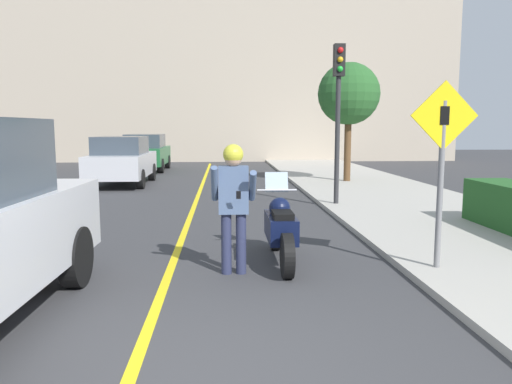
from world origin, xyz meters
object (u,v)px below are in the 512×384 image
(person_biker, at_px, (233,195))
(street_tree, at_px, (349,94))
(parked_car_silver, at_px, (122,160))
(motorcycle, at_px, (281,229))
(traffic_light, at_px, (338,94))
(parked_car_green, at_px, (146,152))
(crossing_sign, at_px, (442,157))

(person_biker, bearing_deg, street_tree, 68.54)
(street_tree, bearing_deg, parked_car_silver, 178.66)
(motorcycle, bearing_deg, traffic_light, 68.48)
(motorcycle, xyz_separation_m, parked_car_green, (-4.41, 16.08, 0.36))
(motorcycle, distance_m, parked_car_green, 16.68)
(parked_car_silver, relative_size, parked_car_green, 1.00)
(motorcycle, bearing_deg, parked_car_silver, 112.74)
(crossing_sign, xyz_separation_m, parked_car_silver, (-6.42, 11.18, -0.75))
(motorcycle, bearing_deg, parked_car_green, 105.35)
(traffic_light, bearing_deg, parked_car_green, 119.94)
(traffic_light, distance_m, street_tree, 5.49)
(crossing_sign, bearing_deg, parked_car_silver, 119.87)
(street_tree, relative_size, parked_car_green, 0.98)
(street_tree, distance_m, parked_car_silver, 8.23)
(crossing_sign, distance_m, street_tree, 11.20)
(motorcycle, relative_size, parked_car_green, 0.52)
(motorcycle, xyz_separation_m, parked_car_silver, (-4.37, 10.43, 0.36))
(street_tree, height_order, parked_car_green, street_tree)
(person_biker, distance_m, traffic_light, 6.38)
(person_biker, height_order, parked_car_silver, person_biker)
(traffic_light, bearing_deg, person_biker, -115.74)
(street_tree, relative_size, parked_car_silver, 0.98)
(motorcycle, distance_m, street_tree, 11.15)
(crossing_sign, distance_m, parked_car_silver, 12.92)
(motorcycle, distance_m, crossing_sign, 2.45)
(parked_car_silver, bearing_deg, street_tree, -1.34)
(crossing_sign, relative_size, street_tree, 0.60)
(person_biker, bearing_deg, crossing_sign, -4.41)
(traffic_light, distance_m, parked_car_silver, 8.57)
(motorcycle, relative_size, parked_car_silver, 0.52)
(crossing_sign, relative_size, parked_car_silver, 0.59)
(crossing_sign, height_order, parked_car_silver, crossing_sign)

